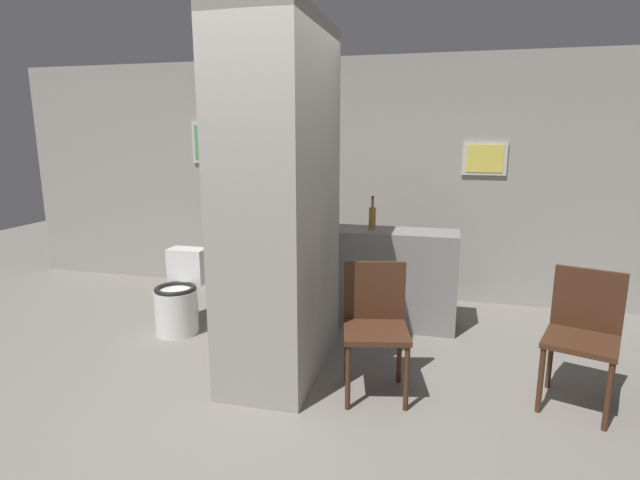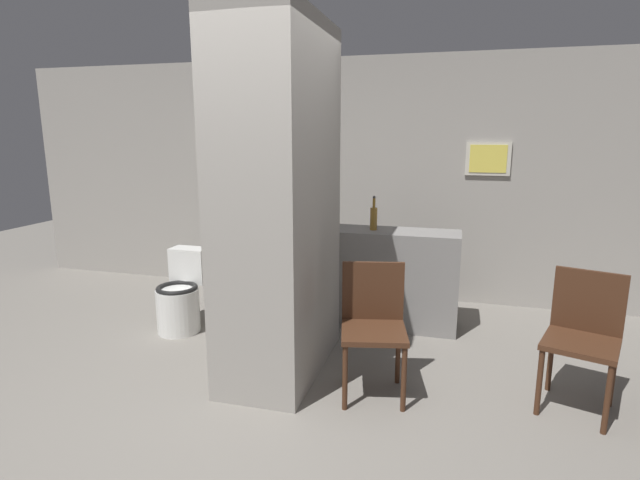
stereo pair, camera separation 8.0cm
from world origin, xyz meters
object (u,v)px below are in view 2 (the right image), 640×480
object	(u,v)px
toilet	(181,297)
chair_by_doorway	(583,333)
chair_near_pillar	(373,321)
bicycle	(278,284)
bottle_tall	(374,217)

from	to	relation	value
toilet	chair_by_doorway	distance (m)	3.32
chair_near_pillar	bicycle	bearing A→B (deg)	120.86
chair_by_doorway	bottle_tall	distance (m)	2.00
chair_near_pillar	chair_by_doorway	world-z (taller)	same
chair_near_pillar	bicycle	size ratio (longest dim) A/B	0.59
chair_near_pillar	chair_by_doorway	size ratio (longest dim) A/B	1.00
chair_near_pillar	bottle_tall	xyz separation A→B (m)	(-0.22, 1.28, 0.52)
toilet	bottle_tall	size ratio (longest dim) A/B	2.31
chair_by_doorway	bicycle	size ratio (longest dim) A/B	0.59
chair_by_doorway	bicycle	distance (m)	2.76
bicycle	bottle_tall	world-z (taller)	bottle_tall
chair_near_pillar	bottle_tall	world-z (taller)	bottle_tall
toilet	chair_near_pillar	size ratio (longest dim) A/B	0.81
toilet	bicycle	size ratio (longest dim) A/B	0.48
toilet	chair_near_pillar	distance (m)	2.03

